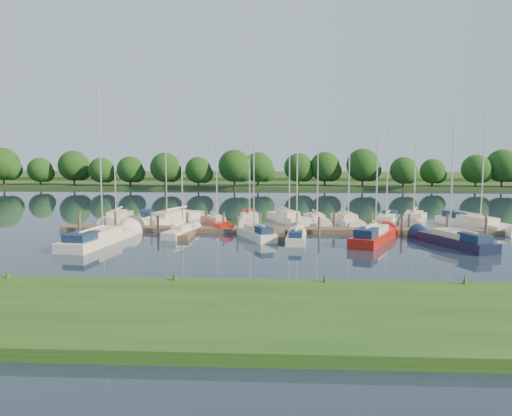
{
  "coord_description": "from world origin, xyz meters",
  "views": [
    {
      "loc": [
        0.35,
        -37.04,
        7.2
      ],
      "look_at": [
        -2.05,
        8.0,
        2.2
      ],
      "focal_mm": 35.0,
      "sensor_mm": 36.0,
      "label": 1
    }
  ],
  "objects_px": {
    "sailboat_n_5": "(288,220)",
    "sailboat_s_2": "(256,235)",
    "sailboat_n_0": "(117,219)",
    "dock": "(278,231)",
    "motorboat": "(147,218)"
  },
  "relations": [
    {
      "from": "sailboat_n_0",
      "to": "sailboat_n_5",
      "type": "xyz_separation_m",
      "value": [
        17.97,
        0.44,
        0.01
      ]
    },
    {
      "from": "sailboat_n_0",
      "to": "sailboat_s_2",
      "type": "relative_size",
      "value": 1.26
    },
    {
      "from": "motorboat",
      "to": "sailboat_s_2",
      "type": "bearing_deg",
      "value": 119.13
    },
    {
      "from": "sailboat_n_0",
      "to": "motorboat",
      "type": "distance_m",
      "value": 3.17
    },
    {
      "from": "dock",
      "to": "sailboat_s_2",
      "type": "relative_size",
      "value": 4.8
    },
    {
      "from": "sailboat_n_5",
      "to": "sailboat_s_2",
      "type": "xyz_separation_m",
      "value": [
        -2.84,
        -9.95,
        0.05
      ]
    },
    {
      "from": "motorboat",
      "to": "sailboat_s_2",
      "type": "distance_m",
      "value": 15.54
    },
    {
      "from": "dock",
      "to": "sailboat_n_5",
      "type": "relative_size",
      "value": 3.84
    },
    {
      "from": "motorboat",
      "to": "sailboat_n_5",
      "type": "distance_m",
      "value": 14.83
    },
    {
      "from": "dock",
      "to": "sailboat_s_2",
      "type": "bearing_deg",
      "value": -123.86
    },
    {
      "from": "sailboat_n_5",
      "to": "sailboat_s_2",
      "type": "relative_size",
      "value": 1.25
    },
    {
      "from": "dock",
      "to": "sailboat_n_0",
      "type": "bearing_deg",
      "value": 158.55
    },
    {
      "from": "sailboat_n_0",
      "to": "sailboat_s_2",
      "type": "xyz_separation_m",
      "value": [
        15.13,
        -9.51,
        0.05
      ]
    },
    {
      "from": "sailboat_n_5",
      "to": "dock",
      "type": "bearing_deg",
      "value": 60.07
    },
    {
      "from": "sailboat_n_0",
      "to": "dock",
      "type": "bearing_deg",
      "value": 152.94
    }
  ]
}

